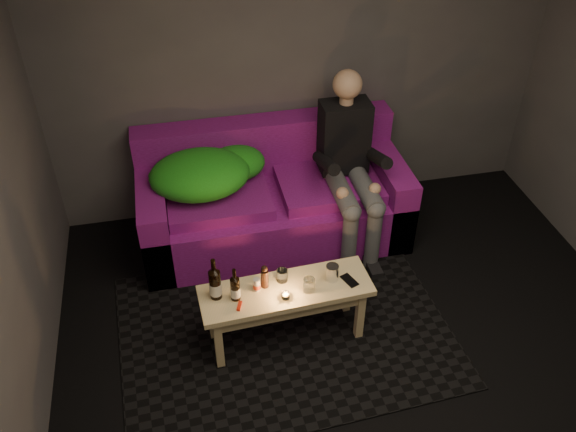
% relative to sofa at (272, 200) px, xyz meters
% --- Properties ---
extents(floor, '(4.50, 4.50, 0.00)m').
position_rel_sofa_xyz_m(floor, '(0.33, -1.82, -0.32)').
color(floor, black).
rests_on(floor, ground).
extents(room, '(4.50, 4.50, 4.50)m').
position_rel_sofa_xyz_m(room, '(0.33, -1.35, 1.32)').
color(room, silver).
rests_on(room, ground).
extents(rug, '(2.31, 1.74, 0.01)m').
position_rel_sofa_xyz_m(rug, '(-0.13, -1.08, -0.32)').
color(rug, black).
rests_on(rug, floor).
extents(sofa, '(2.07, 0.93, 0.89)m').
position_rel_sofa_xyz_m(sofa, '(0.00, 0.00, 0.00)').
color(sofa, '#730F60').
rests_on(sofa, floor).
extents(green_blanket, '(0.91, 0.62, 0.31)m').
position_rel_sofa_xyz_m(green_blanket, '(-0.51, -0.01, 0.35)').
color(green_blanket, '#228918').
rests_on(green_blanket, sofa).
extents(person, '(0.37, 0.86, 1.38)m').
position_rel_sofa_xyz_m(person, '(0.57, -0.17, 0.39)').
color(person, black).
rests_on(person, sofa).
extents(coffee_table, '(1.13, 0.41, 0.46)m').
position_rel_sofa_xyz_m(coffee_table, '(-0.13, -1.13, 0.05)').
color(coffee_table, '#E1C684').
rests_on(coffee_table, rug).
extents(beer_bottle_a, '(0.08, 0.08, 0.31)m').
position_rel_sofa_xyz_m(beer_bottle_a, '(-0.58, -1.11, 0.25)').
color(beer_bottle_a, black).
rests_on(beer_bottle_a, coffee_table).
extents(beer_bottle_b, '(0.06, 0.06, 0.25)m').
position_rel_sofa_xyz_m(beer_bottle_b, '(-0.46, -1.16, 0.23)').
color(beer_bottle_b, black).
rests_on(beer_bottle_b, coffee_table).
extents(salt_shaker, '(0.05, 0.05, 0.09)m').
position_rel_sofa_xyz_m(salt_shaker, '(-0.31, -1.11, 0.18)').
color(salt_shaker, silver).
rests_on(salt_shaker, coffee_table).
extents(pepper_mill, '(0.05, 0.05, 0.13)m').
position_rel_sofa_xyz_m(pepper_mill, '(-0.26, -1.09, 0.20)').
color(pepper_mill, black).
rests_on(pepper_mill, coffee_table).
extents(tumbler_back, '(0.07, 0.07, 0.09)m').
position_rel_sofa_xyz_m(tumbler_back, '(-0.14, -1.06, 0.18)').
color(tumbler_back, white).
rests_on(tumbler_back, coffee_table).
extents(tealight, '(0.05, 0.05, 0.04)m').
position_rel_sofa_xyz_m(tealight, '(-0.15, -1.22, 0.16)').
color(tealight, white).
rests_on(tealight, coffee_table).
extents(tumbler_front, '(0.09, 0.09, 0.09)m').
position_rel_sofa_xyz_m(tumbler_front, '(0.01, -1.18, 0.18)').
color(tumbler_front, white).
rests_on(tumbler_front, coffee_table).
extents(steel_cup, '(0.10, 0.10, 0.11)m').
position_rel_sofa_xyz_m(steel_cup, '(0.18, -1.11, 0.19)').
color(steel_cup, silver).
rests_on(steel_cup, coffee_table).
extents(smartphone, '(0.11, 0.14, 0.01)m').
position_rel_sofa_xyz_m(smartphone, '(0.29, -1.15, 0.14)').
color(smartphone, black).
rests_on(smartphone, coffee_table).
extents(red_lighter, '(0.05, 0.08, 0.01)m').
position_rel_sofa_xyz_m(red_lighter, '(-0.45, -1.23, 0.14)').
color(red_lighter, '#B61C0B').
rests_on(red_lighter, coffee_table).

